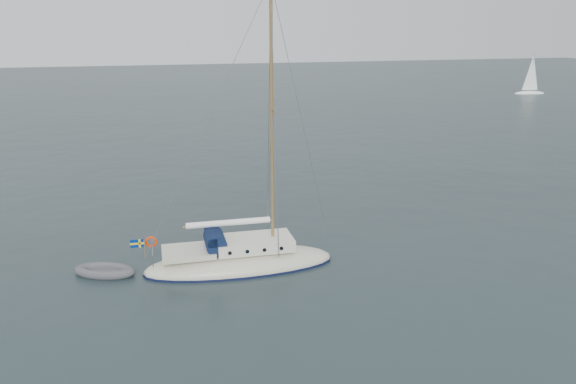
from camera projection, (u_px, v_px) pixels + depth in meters
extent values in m
plane|color=black|center=(268.00, 269.00, 26.47)|extent=(300.00, 300.00, 0.00)
ellipsoid|color=beige|center=(240.00, 264.00, 26.65)|extent=(8.98, 2.79, 1.50)
cube|color=white|center=(254.00, 243.00, 26.54)|extent=(3.59, 1.89, 0.55)
cube|color=beige|center=(189.00, 253.00, 25.76)|extent=(2.39, 1.89, 0.25)
cylinder|color=#0D1938|center=(215.00, 241.00, 25.97)|extent=(0.96, 1.65, 0.96)
cube|color=#0D1938|center=(211.00, 238.00, 25.86)|extent=(0.45, 1.65, 0.40)
cylinder|color=brown|center=(271.00, 122.00, 25.16)|extent=(0.15, 0.15, 11.97)
cylinder|color=brown|center=(271.00, 109.00, 24.99)|extent=(0.05, 2.19, 0.05)
cylinder|color=brown|center=(228.00, 224.00, 25.92)|extent=(4.19, 0.10, 0.10)
cylinder|color=white|center=(228.00, 223.00, 25.91)|extent=(3.90, 0.28, 0.28)
cylinder|color=gray|center=(152.00, 248.00, 25.22)|extent=(0.04, 2.19, 0.04)
torus|color=#FF2F00|center=(151.00, 243.00, 25.75)|extent=(0.54, 0.10, 0.54)
cylinder|color=brown|center=(145.00, 251.00, 25.15)|extent=(0.03, 0.03, 0.90)
cube|color=navy|center=(137.00, 245.00, 24.99)|extent=(0.60, 0.02, 0.38)
cube|color=yellow|center=(137.00, 245.00, 24.99)|extent=(0.62, 0.03, 0.09)
cube|color=yellow|center=(140.00, 245.00, 25.02)|extent=(0.09, 0.03, 0.40)
cylinder|color=black|center=(224.00, 238.00, 27.08)|extent=(0.18, 0.06, 0.18)
cylinder|color=black|center=(231.00, 253.00, 25.31)|extent=(0.18, 0.06, 0.18)
cylinder|color=black|center=(240.00, 237.00, 27.29)|extent=(0.18, 0.06, 0.18)
cylinder|color=black|center=(248.00, 251.00, 25.53)|extent=(0.18, 0.06, 0.18)
cylinder|color=black|center=(256.00, 235.00, 27.50)|extent=(0.18, 0.06, 0.18)
cylinder|color=black|center=(265.00, 249.00, 25.74)|extent=(0.18, 0.06, 0.18)
cylinder|color=black|center=(271.00, 234.00, 27.72)|extent=(0.18, 0.06, 0.18)
cylinder|color=black|center=(282.00, 248.00, 25.95)|extent=(0.18, 0.06, 0.18)
cube|color=#54545A|center=(105.00, 272.00, 25.87)|extent=(1.78, 0.73, 0.10)
ellipsoid|color=white|center=(529.00, 94.00, 95.12)|extent=(5.31, 1.77, 0.89)
cylinder|color=gray|center=(532.00, 73.00, 94.13)|extent=(0.09, 0.09, 6.20)
cone|color=white|center=(532.00, 73.00, 94.12)|extent=(2.83, 2.83, 5.76)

